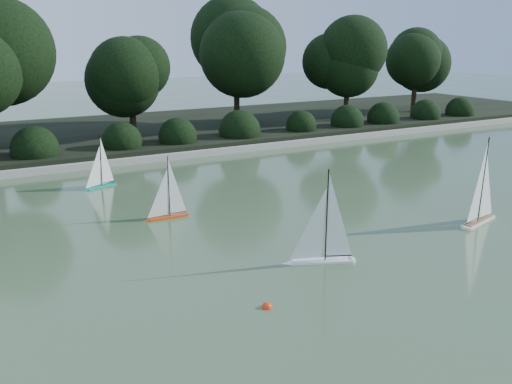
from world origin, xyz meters
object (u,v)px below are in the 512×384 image
sailboat_teal (98,179)px  sailboat_white_b (482,208)px  race_buoy (267,308)px  sailboat_white_a (317,247)px  sailboat_orange (164,208)px

sailboat_teal → sailboat_white_b: bearing=-47.6°
race_buoy → sailboat_teal: bearing=92.2°
sailboat_white_a → race_buoy: 1.69m
sailboat_white_a → sailboat_white_b: bearing=1.4°
sailboat_white_a → sailboat_orange: (-1.20, 3.19, -0.05)m
sailboat_white_a → sailboat_white_b: size_ratio=0.91×
sailboat_teal → race_buoy: 6.98m
sailboat_orange → sailboat_teal: bearing=99.4°
sailboat_orange → race_buoy: 4.10m
sailboat_orange → sailboat_teal: sailboat_teal is taller
sailboat_orange → sailboat_teal: 2.92m
race_buoy → sailboat_orange: bearing=87.0°
sailboat_white_b → sailboat_orange: sailboat_white_b is taller
sailboat_orange → sailboat_teal: (-0.48, 2.88, 0.00)m
sailboat_orange → sailboat_white_a: bearing=-69.4°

